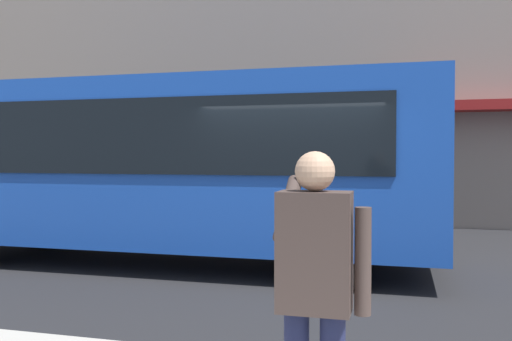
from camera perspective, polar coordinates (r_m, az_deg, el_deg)
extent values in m
plane|color=#232326|center=(8.20, 4.53, -11.24)|extent=(60.00, 60.00, 0.00)
cube|color=maroon|center=(14.25, 23.37, 6.24)|extent=(4.40, 1.10, 0.24)
cube|color=#1947AD|center=(9.23, -9.72, 0.83)|extent=(9.00, 2.50, 2.60)
cube|color=black|center=(8.11, -13.46, 3.53)|extent=(7.60, 0.06, 1.10)
cylinder|color=black|center=(11.78, -20.81, -4.93)|extent=(1.00, 0.28, 1.00)
cylinder|color=black|center=(9.62, 9.78, -6.31)|extent=(1.00, 0.28, 1.00)
cylinder|color=black|center=(7.46, 8.23, -8.63)|extent=(1.00, 0.28, 1.00)
cube|color=#473833|center=(3.02, 6.20, -8.47)|extent=(0.40, 0.24, 0.66)
sphere|color=#D8A884|center=(2.97, 6.22, -0.08)|extent=(0.22, 0.22, 0.22)
cylinder|color=#473833|center=(3.00, 11.18, -9.34)|extent=(0.09, 0.09, 0.58)
cylinder|color=#473833|center=(3.17, 3.43, -3.95)|extent=(0.09, 0.48, 0.37)
cube|color=black|center=(3.28, 5.30, -0.26)|extent=(0.07, 0.01, 0.14)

